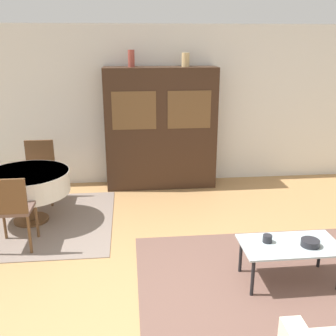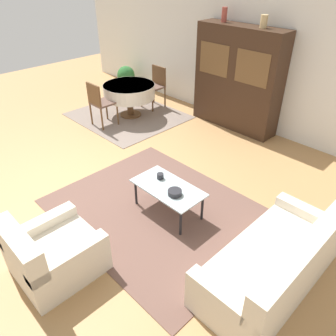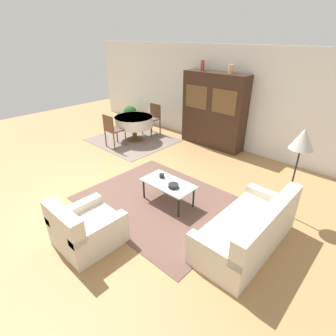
{
  "view_description": "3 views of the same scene",
  "coord_description": "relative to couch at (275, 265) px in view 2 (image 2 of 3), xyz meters",
  "views": [
    {
      "loc": [
        -0.27,
        -3.15,
        2.44
      ],
      "look_at": [
        0.2,
        1.4,
        0.95
      ],
      "focal_mm": 42.0,
      "sensor_mm": 36.0,
      "label": 1
    },
    {
      "loc": [
        3.95,
        -2.24,
        3.11
      ],
      "look_at": [
        1.36,
        0.31,
        0.75
      ],
      "focal_mm": 35.0,
      "sensor_mm": 36.0,
      "label": 2
    },
    {
      "loc": [
        4.24,
        -2.8,
        2.94
      ],
      "look_at": [
        1.36,
        0.31,
        0.75
      ],
      "focal_mm": 28.0,
      "sensor_mm": 36.0,
      "label": 3
    }
  ],
  "objects": [
    {
      "name": "ground_plane",
      "position": [
        -3.05,
        -0.28,
        -0.29
      ],
      "size": [
        14.0,
        14.0,
        0.0
      ],
      "primitive_type": "plane",
      "color": "tan"
    },
    {
      "name": "vase_tall",
      "position": [
        -3.24,
        3.06,
        1.87
      ],
      "size": [
        0.1,
        0.1,
        0.27
      ],
      "color": "#9E4238",
      "rests_on": "display_cabinet"
    },
    {
      "name": "dining_chair_far",
      "position": [
        -4.73,
        2.58,
        0.27
      ],
      "size": [
        0.44,
        0.44,
        0.95
      ],
      "rotation": [
        0.0,
        0.0,
        3.14
      ],
      "color": "brown",
      "rests_on": "dining_rug"
    },
    {
      "name": "dining_rug",
      "position": [
        -4.75,
        1.73,
        -0.29
      ],
      "size": [
        2.32,
        2.1,
        0.01
      ],
      "color": "gray",
      "rests_on": "ground_plane"
    },
    {
      "name": "wall_back",
      "position": [
        -3.05,
        3.35,
        1.06
      ],
      "size": [
        10.0,
        0.06,
        2.7
      ],
      "color": "white",
      "rests_on": "ground_plane"
    },
    {
      "name": "dining_chair_near",
      "position": [
        -4.73,
        1.0,
        0.27
      ],
      "size": [
        0.44,
        0.44,
        0.95
      ],
      "color": "brown",
      "rests_on": "dining_rug"
    },
    {
      "name": "cup",
      "position": [
        -1.92,
        0.09,
        0.19
      ],
      "size": [
        0.1,
        0.1,
        0.08
      ],
      "color": "#232328",
      "rests_on": "coffee_table"
    },
    {
      "name": "vase_short",
      "position": [
        -2.37,
        3.06,
        1.85
      ],
      "size": [
        0.13,
        0.13,
        0.22
      ],
      "color": "tan",
      "rests_on": "display_cabinet"
    },
    {
      "name": "armchair",
      "position": [
        -1.84,
        -1.66,
        -0.0
      ],
      "size": [
        0.85,
        0.91,
        0.79
      ],
      "color": "beige",
      "rests_on": "ground_plane"
    },
    {
      "name": "display_cabinet",
      "position": [
        -2.78,
        3.06,
        0.73
      ],
      "size": [
        1.85,
        0.48,
        2.03
      ],
      "color": "#382316",
      "rests_on": "ground_plane"
    },
    {
      "name": "potted_plant",
      "position": [
        -6.19,
        2.85,
        0.07
      ],
      "size": [
        0.47,
        0.47,
        0.63
      ],
      "color": "#4C4C51",
      "rests_on": "ground_plane"
    },
    {
      "name": "dining_table",
      "position": [
        -4.73,
        1.79,
        0.29
      ],
      "size": [
        1.15,
        1.15,
        0.72
      ],
      "color": "brown",
      "rests_on": "dining_rug"
    },
    {
      "name": "area_rug",
      "position": [
        -1.8,
        -0.07,
        -0.29
      ],
      "size": [
        2.94,
        2.36,
        0.01
      ],
      "color": "brown",
      "rests_on": "ground_plane"
    },
    {
      "name": "coffee_table",
      "position": [
        -1.69,
        0.03,
        0.1
      ],
      "size": [
        1.02,
        0.55,
        0.43
      ],
      "color": "black",
      "rests_on": "area_rug"
    },
    {
      "name": "couch",
      "position": [
        0.0,
        0.0,
        0.0
      ],
      "size": [
        0.84,
        1.85,
        0.82
      ],
      "rotation": [
        0.0,
        0.0,
        1.57
      ],
      "color": "beige",
      "rests_on": "ground_plane"
    },
    {
      "name": "bowl",
      "position": [
        -1.51,
        -0.03,
        0.18
      ],
      "size": [
        0.19,
        0.19,
        0.07
      ],
      "color": "#232328",
      "rests_on": "coffee_table"
    }
  ]
}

